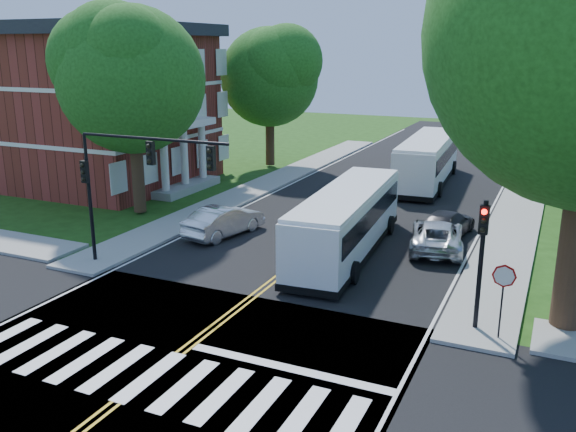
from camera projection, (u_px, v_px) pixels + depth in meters
The scene contains 21 objects.
ground at pixel (160, 369), 18.20m from camera, with size 140.00×140.00×0.00m, color #1D4210.
road at pixel (353, 219), 33.99m from camera, with size 14.00×96.00×0.01m, color black.
cross_road at pixel (160, 369), 18.20m from camera, with size 60.00×12.00×0.01m, color black.
center_line at pixel (374, 203), 37.49m from camera, with size 0.36×70.00×0.01m, color gold.
edge_line_w at pixel (274, 192), 40.20m from camera, with size 0.12×70.00×0.01m, color silver.
edge_line_e at pixel (488, 215), 34.78m from camera, with size 0.12×70.00×0.01m, color silver.
crosswalk at pixel (150, 376), 17.76m from camera, with size 12.60×3.00×0.01m, color silver.
stop_bar at pixel (289, 368), 18.21m from camera, with size 6.60×0.40×0.01m, color silver.
sidewalk_nw at pixel (273, 181), 43.41m from camera, with size 2.60×40.00×0.15m, color gray.
sidewalk_ne at pixel (521, 205), 36.80m from camera, with size 2.60×40.00×0.15m, color gray.
tree_west_near at pixel (132, 80), 33.04m from camera, with size 8.00×8.00×11.40m.
tree_west_far at pixel (270, 77), 47.02m from camera, with size 7.60×7.60×10.67m.
brick_building at pixel (69, 103), 43.04m from camera, with size 20.00×13.00×10.80m.
signal_nw at pixel (130, 171), 25.00m from camera, with size 7.15×0.46×5.66m.
signal_ne at pixel (482, 248), 19.78m from camera, with size 0.30×0.46×4.40m.
stop_sign at pixel (503, 284), 19.31m from camera, with size 0.76×0.08×2.53m.
bus_lead at pixel (347, 220), 27.93m from camera, with size 3.39×11.76×3.00m.
bus_follow at pixel (428, 160), 42.34m from camera, with size 3.55×12.59×3.22m.
hatchback at pixel (224, 221), 30.82m from camera, with size 1.63×4.67×1.54m, color silver.
suv at pixel (437, 235), 28.69m from camera, with size 2.34×5.07×1.41m, color silver.
dark_sedan at pixel (447, 224), 30.71m from camera, with size 1.87×4.61×1.34m, color black.
Camera 1 is at (10.23, -13.26, 9.29)m, focal length 38.00 mm.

